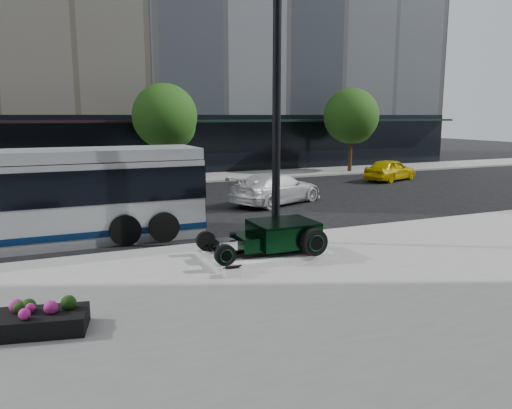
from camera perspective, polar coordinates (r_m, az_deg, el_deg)
name	(u,v)px	position (r m, az deg, el deg)	size (l,w,h in m)	color
ground	(226,228)	(17.81, -3.46, -2.74)	(120.00, 120.00, 0.00)	black
sidewalk_near	(444,354)	(9.18, 20.68, -15.73)	(70.00, 17.00, 0.12)	gray
sidewalk_far	(147,180)	(31.13, -12.38, 2.71)	(70.00, 4.00, 0.12)	gray
street_trees	(167,119)	(30.23, -10.14, 9.62)	(29.80, 3.80, 5.70)	black
display_plinth	(265,254)	(13.81, 1.04, -5.70)	(3.40, 1.80, 0.15)	silver
hot_rod	(276,235)	(13.82, 2.31, -3.54)	(3.22, 2.00, 0.81)	black
info_plaque	(232,271)	(12.20, -2.74, -7.63)	(0.41, 0.32, 0.31)	silver
lamppost	(276,115)	(15.02, 2.36, 10.17)	(0.46, 0.46, 8.34)	black
flower_planter	(36,321)	(10.01, -23.87, -12.07)	(1.91, 1.23, 0.57)	black
transit_bus	(2,199)	(16.84, -27.03, 0.56)	(12.12, 2.88, 2.92)	#B5BAC0
white_sedan	(276,188)	(22.63, 2.35, 1.85)	(1.97, 4.84, 1.40)	silver
yellow_taxi	(390,170)	(31.78, 15.10, 3.85)	(1.58, 3.94, 1.34)	#D9BB08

